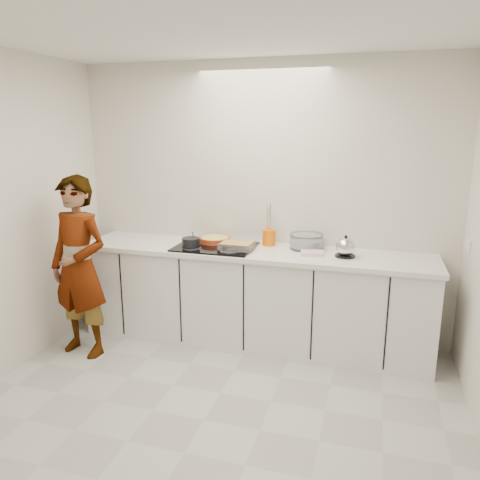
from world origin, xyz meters
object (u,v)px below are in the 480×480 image
(hob, at_px, (215,247))
(cook, at_px, (79,267))
(utensil_crock, at_px, (269,237))
(mixing_bowl, at_px, (306,242))
(kettle, at_px, (345,248))
(saucepan, at_px, (191,243))
(baking_dish, at_px, (237,245))
(tart_dish, at_px, (215,239))

(hob, relative_size, cook, 0.45)
(cook, bearing_deg, utensil_crock, 37.06)
(mixing_bowl, bearing_deg, hob, -166.91)
(mixing_bowl, xyz_separation_m, kettle, (0.36, -0.18, 0.02))
(saucepan, relative_size, mixing_bowl, 0.55)
(hob, height_order, mixing_bowl, mixing_bowl)
(saucepan, xyz_separation_m, cook, (-0.86, -0.48, -0.17))
(hob, relative_size, kettle, 3.63)
(saucepan, xyz_separation_m, baking_dish, (0.41, 0.08, -0.01))
(hob, height_order, utensil_crock, utensil_crock)
(mixing_bowl, bearing_deg, tart_dish, -176.45)
(hob, xyz_separation_m, kettle, (1.18, 0.01, 0.07))
(hob, xyz_separation_m, mixing_bowl, (0.81, 0.19, 0.06))
(baking_dish, distance_m, kettle, 0.96)
(hob, distance_m, kettle, 1.18)
(baking_dish, height_order, kettle, kettle)
(mixing_bowl, bearing_deg, baking_dish, -158.45)
(cook, bearing_deg, kettle, 23.92)
(baking_dish, distance_m, cook, 1.40)
(baking_dish, distance_m, mixing_bowl, 0.64)
(utensil_crock, distance_m, cook, 1.73)
(hob, height_order, baking_dish, baking_dish)
(saucepan, distance_m, baking_dish, 0.42)
(utensil_crock, bearing_deg, saucepan, -152.45)
(tart_dish, distance_m, baking_dish, 0.33)
(hob, bearing_deg, kettle, 0.37)
(hob, relative_size, saucepan, 3.45)
(tart_dish, bearing_deg, cook, -143.59)
(saucepan, bearing_deg, cook, -150.93)
(tart_dish, relative_size, kettle, 1.58)
(kettle, distance_m, utensil_crock, 0.75)
(tart_dish, height_order, baking_dish, baking_dish)
(baking_dish, relative_size, mixing_bowl, 0.81)
(kettle, xyz_separation_m, utensil_crock, (-0.72, 0.21, -0.01))
(saucepan, height_order, mixing_bowl, saucepan)
(baking_dish, bearing_deg, tart_dish, 146.80)
(kettle, distance_m, cook, 2.32)
(tart_dish, relative_size, mixing_bowl, 0.82)
(mixing_bowl, bearing_deg, saucepan, -162.77)
(hob, bearing_deg, cook, -150.26)
(baking_dish, relative_size, cook, 0.19)
(saucepan, bearing_deg, tart_dish, 61.78)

